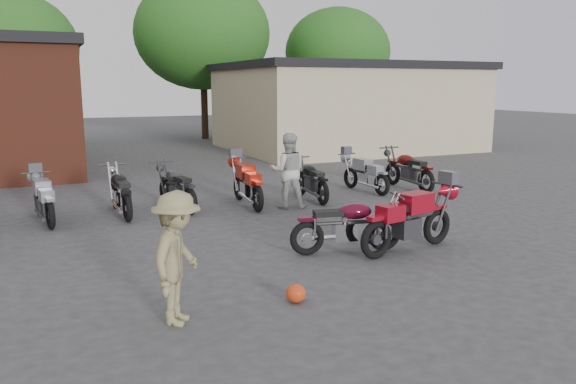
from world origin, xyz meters
name	(u,v)px	position (x,y,z in m)	size (l,w,h in m)	color
ground	(349,270)	(0.00, 0.00, 0.00)	(90.00, 90.00, 0.00)	#363639
stucco_building	(344,109)	(8.50, 15.00, 1.75)	(10.00, 8.00, 3.50)	tan
tree_1	(13,66)	(-5.00, 22.00, 3.70)	(5.92, 5.92, 7.40)	#1A4913
tree_2	(203,54)	(4.00, 22.00, 4.40)	(7.04, 7.04, 8.80)	#1A4913
tree_3	(337,68)	(12.00, 22.00, 3.80)	(6.08, 6.08, 7.60)	#1A4913
vintage_motorcycle	(349,222)	(0.44, 0.78, 0.55)	(1.89, 0.62, 1.10)	#47081A
sportbike	(410,217)	(1.47, 0.45, 0.61)	(2.09, 0.69, 1.21)	#A00D1E
helmet	(296,293)	(-1.32, -0.88, 0.13)	(0.27, 0.27, 0.25)	red
person_light	(288,171)	(0.98, 4.48, 0.88)	(0.85, 0.66, 1.75)	#B2B2AE
person_tan	(178,258)	(-2.87, -0.87, 0.81)	(1.05, 0.60, 1.62)	#898155
row_bike_1	(43,197)	(-4.25, 5.28, 0.53)	(1.84, 0.61, 1.07)	gray
row_bike_2	(120,189)	(-2.69, 5.33, 0.57)	(1.98, 0.65, 1.15)	black
row_bike_3	(176,185)	(-1.42, 5.44, 0.57)	(1.95, 0.64, 1.13)	#27272A
row_bike_4	(247,181)	(0.20, 5.11, 0.59)	(2.03, 0.67, 1.18)	#A31D0D
row_bike_5	(311,178)	(1.90, 5.13, 0.55)	(1.89, 0.62, 1.10)	black
row_bike_6	(365,172)	(3.69, 5.47, 0.53)	(1.83, 0.60, 1.06)	gray
row_bike_7	(408,167)	(5.01, 5.35, 0.60)	(2.05, 0.68, 1.19)	#4A0B09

